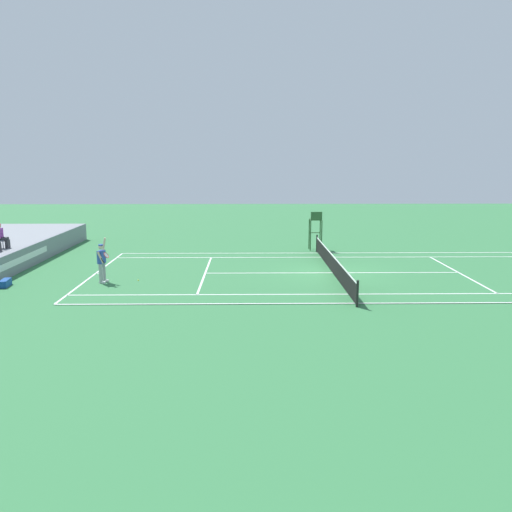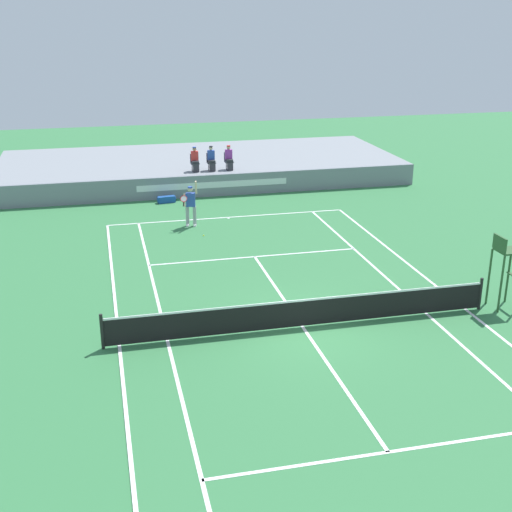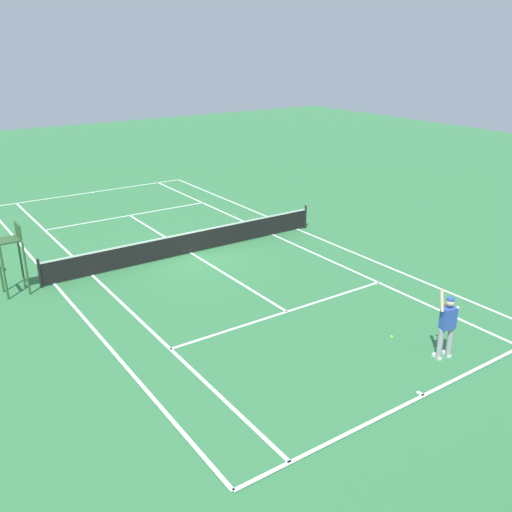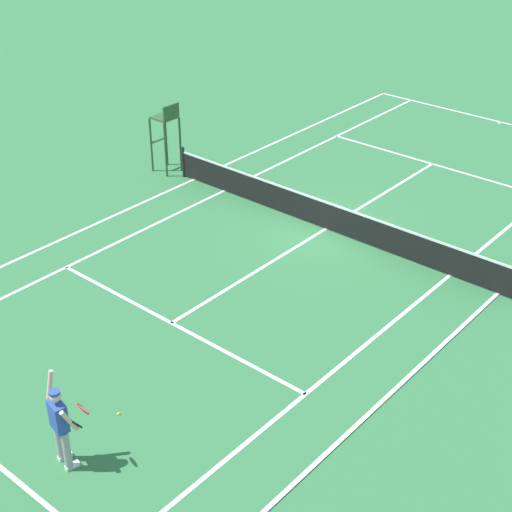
% 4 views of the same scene
% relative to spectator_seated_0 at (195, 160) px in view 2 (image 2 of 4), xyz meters
% --- Properties ---
extents(ground_plane, '(80.00, 80.00, 0.00)m').
position_rel_spectator_seated_0_xyz_m(ground_plane, '(0.74, -16.92, -1.74)').
color(ground_plane, '#337542').
extents(court, '(11.08, 23.88, 0.03)m').
position_rel_spectator_seated_0_xyz_m(court, '(0.74, -16.92, -1.73)').
color(court, '#337542').
rests_on(court, ground).
extents(net, '(11.98, 0.10, 1.07)m').
position_rel_spectator_seated_0_xyz_m(net, '(0.74, -16.92, -1.22)').
color(net, black).
rests_on(net, ground).
extents(barrier_wall, '(22.31, 0.25, 1.13)m').
position_rel_spectator_seated_0_xyz_m(barrier_wall, '(0.74, -0.99, -1.18)').
color(barrier_wall, gray).
rests_on(barrier_wall, ground).
extents(bleacher_platform, '(22.31, 8.95, 1.13)m').
position_rel_spectator_seated_0_xyz_m(bleacher_platform, '(0.74, 3.61, -1.18)').
color(bleacher_platform, gray).
rests_on(bleacher_platform, ground).
extents(spectator_seated_0, '(0.44, 0.60, 1.27)m').
position_rel_spectator_seated_0_xyz_m(spectator_seated_0, '(0.00, 0.00, 0.00)').
color(spectator_seated_0, '#474C56').
rests_on(spectator_seated_0, bleacher_platform).
extents(spectator_seated_1, '(0.44, 0.60, 1.27)m').
position_rel_spectator_seated_0_xyz_m(spectator_seated_1, '(0.87, 0.00, 0.00)').
color(spectator_seated_1, '#474C56').
rests_on(spectator_seated_1, bleacher_platform).
extents(spectator_seated_2, '(0.44, 0.60, 1.27)m').
position_rel_spectator_seated_0_xyz_m(spectator_seated_2, '(1.81, 0.00, 0.00)').
color(spectator_seated_2, '#474C56').
rests_on(spectator_seated_2, bleacher_platform).
extents(tennis_player, '(0.82, 0.61, 2.08)m').
position_rel_spectator_seated_0_xyz_m(tennis_player, '(-1.10, -5.92, -0.75)').
color(tennis_player, '#9E9EA3').
rests_on(tennis_player, ground).
extents(tennis_ball, '(0.07, 0.07, 0.07)m').
position_rel_spectator_seated_0_xyz_m(tennis_ball, '(-0.79, -7.49, -1.71)').
color(tennis_ball, '#D1E533').
rests_on(tennis_ball, ground).
extents(umpire_chair, '(0.77, 0.77, 2.44)m').
position_rel_spectator_seated_0_xyz_m(umpire_chair, '(7.44, -16.92, -0.19)').
color(umpire_chair, '#2D562D').
rests_on(umpire_chair, ground).
extents(equipment_bag, '(0.93, 0.44, 0.32)m').
position_rel_spectator_seated_0_xyz_m(equipment_bag, '(-1.74, -1.71, -1.58)').
color(equipment_bag, '#194799').
rests_on(equipment_bag, ground).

